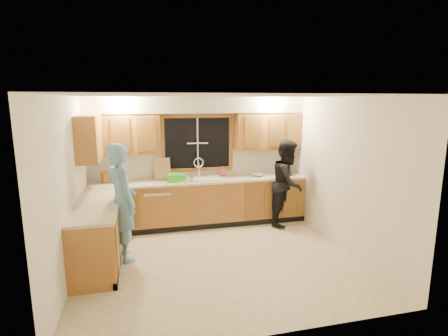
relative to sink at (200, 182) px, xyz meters
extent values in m
plane|color=beige|center=(0.00, -1.60, -0.86)|extent=(4.20, 4.20, 0.00)
plane|color=white|center=(0.00, -1.60, 1.64)|extent=(4.20, 4.20, 0.00)
plane|color=white|center=(0.00, 0.30, 0.39)|extent=(4.20, 0.00, 4.20)
plane|color=white|center=(-2.10, -1.60, 0.39)|extent=(0.00, 3.80, 3.80)
plane|color=white|center=(2.10, -1.60, 0.39)|extent=(0.00, 3.80, 3.80)
cube|color=#AB6F31|center=(0.00, 0.00, -0.42)|extent=(4.20, 0.60, 0.88)
cube|color=#AB6F31|center=(-1.80, -1.25, -0.42)|extent=(0.60, 1.90, 0.88)
cube|color=beige|center=(0.00, -0.02, 0.04)|extent=(4.20, 0.63, 0.04)
cube|color=beige|center=(-1.79, -1.25, 0.04)|extent=(0.63, 1.90, 0.04)
cube|color=#AB6F31|center=(-1.43, 0.13, 0.96)|extent=(1.35, 0.33, 0.75)
cube|color=#AB6F31|center=(1.43, 0.13, 0.96)|extent=(1.35, 0.33, 0.75)
cube|color=#AB6F31|center=(-1.94, -0.48, 0.96)|extent=(0.33, 0.90, 0.75)
cube|color=silver|center=(0.00, 0.12, 1.49)|extent=(4.20, 0.35, 0.30)
cube|color=black|center=(0.00, 0.29, 0.74)|extent=(1.30, 0.01, 1.00)
cube|color=#AB6F31|center=(0.00, 0.28, 1.27)|extent=(1.44, 0.03, 0.07)
cube|color=#AB6F31|center=(0.00, 0.28, 0.20)|extent=(1.44, 0.03, 0.07)
cube|color=#AB6F31|center=(-0.69, 0.28, 0.74)|extent=(0.07, 0.03, 1.00)
cube|color=#AB6F31|center=(0.69, 0.28, 0.74)|extent=(0.07, 0.03, 1.00)
cube|color=white|center=(0.00, 0.00, 0.07)|extent=(0.86, 0.52, 0.03)
cube|color=white|center=(-0.21, 0.00, -0.02)|extent=(0.38, 0.42, 0.18)
cube|color=white|center=(0.21, 0.00, -0.02)|extent=(0.38, 0.42, 0.18)
cylinder|color=silver|center=(0.00, 0.20, 0.22)|extent=(0.04, 0.04, 0.28)
torus|color=silver|center=(0.00, 0.20, 0.36)|extent=(0.21, 0.03, 0.21)
cube|color=white|center=(-0.85, -0.01, -0.45)|extent=(0.60, 0.56, 0.82)
cube|color=white|center=(-1.80, -1.82, -0.41)|extent=(0.58, 0.75, 0.90)
imported|color=#69A2C7|center=(-1.43, -1.23, 0.05)|extent=(0.66, 0.78, 1.82)
imported|color=black|center=(1.68, -0.37, -0.02)|extent=(1.02, 1.04, 1.69)
cube|color=olive|center=(-1.79, 0.11, 0.16)|extent=(0.15, 0.14, 0.21)
cube|color=tan|center=(-0.72, 0.22, 0.26)|extent=(0.32, 0.13, 0.41)
cube|color=green|center=(-0.47, -0.07, 0.13)|extent=(0.39, 0.38, 0.15)
imported|color=#EA5994|center=(0.49, 0.19, 0.16)|extent=(0.12, 0.12, 0.20)
imported|color=silver|center=(1.18, 0.01, 0.08)|extent=(0.23, 0.23, 0.06)
cylinder|color=beige|center=(-0.38, -0.18, 0.11)|extent=(0.07, 0.07, 0.11)
cylinder|color=beige|center=(-0.20, -0.23, 0.11)|extent=(0.07, 0.07, 0.12)
camera|label=1|loc=(-1.13, -6.57, 1.57)|focal=28.00mm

